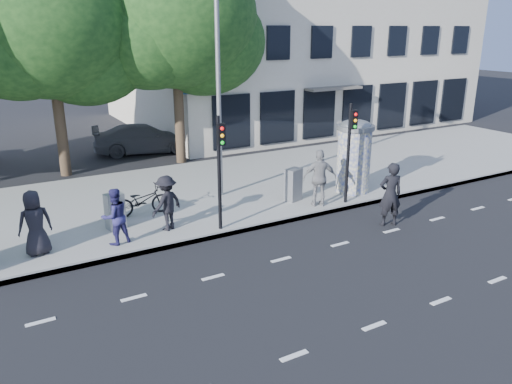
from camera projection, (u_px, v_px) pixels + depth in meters
ground at (312, 282)px, 12.16m from camera, size 120.00×120.00×0.00m
sidewalk at (192, 194)px, 18.32m from camera, size 40.00×8.00×0.15m
curb at (243, 230)px, 15.06m from camera, size 40.00×0.10×0.16m
lane_dash_near at (374, 326)px, 10.35m from camera, size 32.00×0.12×0.01m
lane_dash_far at (281, 260)px, 13.31m from camera, size 32.00×0.12×0.01m
ad_column_right at (354, 154)px, 18.01m from camera, size 1.36×1.36×2.65m
traffic_pole_near at (220, 162)px, 14.31m from camera, size 0.22×0.31×3.40m
traffic_pole_far at (350, 144)px, 16.57m from camera, size 0.22×0.31×3.40m
street_lamp at (219, 63)px, 16.51m from camera, size 0.25×0.93×8.00m
tree_near_left at (48, 23)px, 19.08m from camera, size 6.80×6.80×8.97m
tree_center at (174, 17)px, 21.03m from camera, size 7.00×7.00×9.30m
building at (284, 26)px, 32.42m from camera, size 20.30×15.85×12.00m
ped_a at (35, 223)px, 13.03m from camera, size 0.91×0.64×1.77m
ped_c at (115, 216)px, 13.71m from camera, size 0.89×0.76×1.61m
ped_d at (167, 203)px, 14.68m from camera, size 1.23×1.00×1.66m
ped_e at (320, 178)px, 16.63m from camera, size 1.30×1.06×1.94m
man_road at (390, 194)px, 15.35m from camera, size 0.85×0.69×2.02m
bicycle at (142, 201)px, 15.96m from camera, size 0.75×1.87×0.96m
cabinet_left at (115, 211)px, 14.84m from camera, size 0.58×0.46×1.09m
cabinet_right at (293, 185)px, 17.26m from camera, size 0.64×0.54×1.14m
car_right at (144, 139)px, 24.57m from camera, size 2.87×5.11×1.40m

